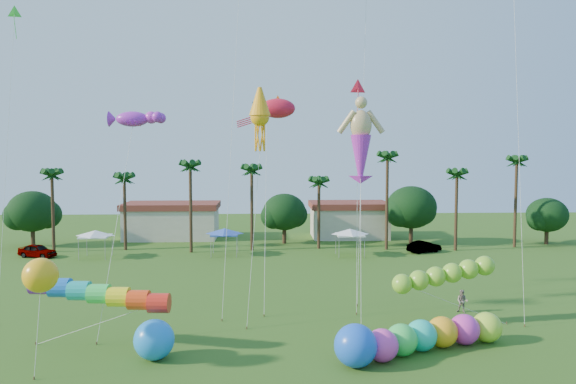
{
  "coord_description": "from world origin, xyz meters",
  "views": [
    {
      "loc": [
        -1.49,
        -25.63,
        11.49
      ],
      "look_at": [
        0.0,
        10.0,
        9.0
      ],
      "focal_mm": 35.0,
      "sensor_mm": 36.0,
      "label": 1
    }
  ],
  "objects_px": {
    "car_b": "(424,247)",
    "spectator_b": "(462,301)",
    "car_a": "(37,251)",
    "caterpillar_inflatable": "(415,337)",
    "blue_ball": "(154,340)"
  },
  "relations": [
    {
      "from": "car_a",
      "to": "caterpillar_inflatable",
      "type": "distance_m",
      "value": 45.88
    },
    {
      "from": "car_a",
      "to": "car_b",
      "type": "height_order",
      "value": "car_a"
    },
    {
      "from": "car_a",
      "to": "car_b",
      "type": "xyz_separation_m",
      "value": [
        43.45,
        1.2,
        -0.06
      ]
    },
    {
      "from": "car_b",
      "to": "spectator_b",
      "type": "bearing_deg",
      "value": 145.38
    },
    {
      "from": "car_b",
      "to": "spectator_b",
      "type": "xyz_separation_m",
      "value": [
        -4.2,
        -24.29,
        0.15
      ]
    },
    {
      "from": "spectator_b",
      "to": "caterpillar_inflatable",
      "type": "height_order",
      "value": "caterpillar_inflatable"
    },
    {
      "from": "blue_ball",
      "to": "car_b",
      "type": "bearing_deg",
      "value": 53.04
    },
    {
      "from": "car_a",
      "to": "caterpillar_inflatable",
      "type": "height_order",
      "value": "caterpillar_inflatable"
    },
    {
      "from": "caterpillar_inflatable",
      "to": "blue_ball",
      "type": "xyz_separation_m",
      "value": [
        -14.73,
        -0.24,
        0.15
      ]
    },
    {
      "from": "spectator_b",
      "to": "car_a",
      "type": "bearing_deg",
      "value": 179.74
    },
    {
      "from": "car_b",
      "to": "blue_ball",
      "type": "xyz_separation_m",
      "value": [
        -24.57,
        -32.66,
        0.46
      ]
    },
    {
      "from": "car_a",
      "to": "car_b",
      "type": "bearing_deg",
      "value": -68.8
    },
    {
      "from": "caterpillar_inflatable",
      "to": "spectator_b",
      "type": "bearing_deg",
      "value": 31.66
    },
    {
      "from": "car_a",
      "to": "caterpillar_inflatable",
      "type": "bearing_deg",
      "value": -113.27
    },
    {
      "from": "car_b",
      "to": "spectator_b",
      "type": "relative_size",
      "value": 2.47
    }
  ]
}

